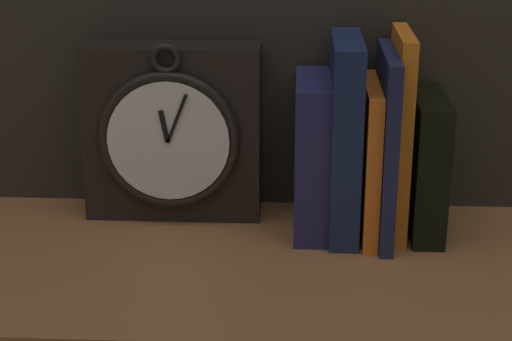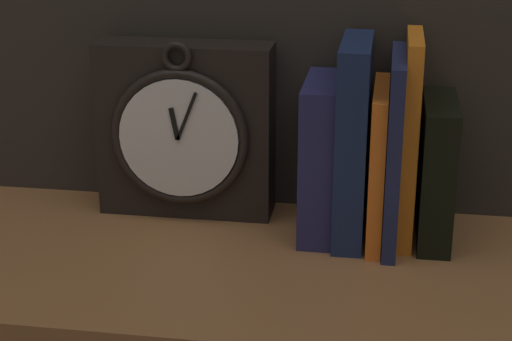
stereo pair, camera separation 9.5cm
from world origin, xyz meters
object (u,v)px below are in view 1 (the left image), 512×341
Objects in this scene: book_slot1_navy at (344,137)px; book_slot2_orange at (369,159)px; clock at (172,132)px; book_slot3_navy at (385,145)px; book_slot4_orange at (399,134)px; book_slot5_black at (426,164)px; book_slot0_navy at (312,155)px.

book_slot1_navy is 0.04m from book_slot2_orange.
book_slot3_navy is (0.26, -0.04, 0.00)m from clock.
book_slot4_orange is (0.04, 0.01, 0.03)m from book_slot2_orange.
book_slot5_black is at bearing 12.23° from book_slot3_navy.
book_slot4_orange is at bearing 16.28° from book_slot2_orange.
book_slot1_navy is 1.28× the size of book_slot2_orange.
book_slot3_navy is 0.06m from book_slot5_black.
book_slot4_orange is at bearing 174.10° from book_slot5_black.
book_slot4_orange is (0.07, 0.01, 0.00)m from book_slot1_navy.
book_slot1_navy is 1.06× the size of book_slot3_navy.
book_slot4_orange is (0.28, -0.03, 0.01)m from clock.
book_slot0_navy reaches higher than book_slot5_black.
clock is 0.25m from book_slot2_orange.
clock is 0.18m from book_slot0_navy.
book_slot0_navy is 0.05m from book_slot1_navy.
book_slot3_navy reaches higher than book_slot5_black.
book_slot2_orange is 0.05m from book_slot4_orange.
book_slot2_orange is at bearing -4.18° from book_slot1_navy.
book_slot5_black is (0.14, 0.00, -0.01)m from book_slot0_navy.
book_slot2_orange reaches higher than book_slot5_black.
book_slot0_navy is 0.77× the size of book_slot4_orange.
book_slot5_black is at bearing 5.57° from book_slot2_orange.
clock reaches higher than book_slot5_black.
book_slot5_black is at bearing 2.60° from book_slot1_navy.
book_slot3_navy reaches higher than book_slot2_orange.
book_slot4_orange reaches higher than book_slot3_navy.
clock is 0.28m from book_slot4_orange.
book_slot3_navy is (0.09, -0.01, 0.02)m from book_slot0_navy.
book_slot2_orange is 1.09× the size of book_slot5_black.
book_slot3_navy is 0.03m from book_slot4_orange.
clock reaches higher than book_slot2_orange.
book_slot1_navy reaches higher than book_slot5_black.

